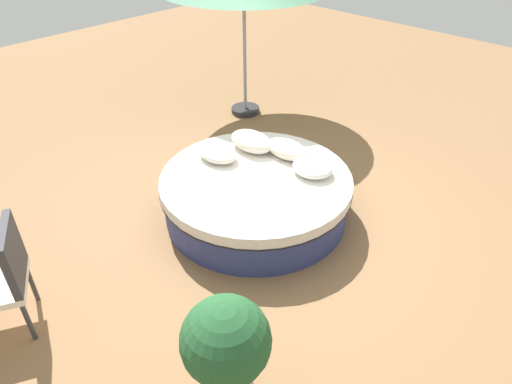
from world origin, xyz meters
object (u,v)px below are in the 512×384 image
throw_pillow_2 (251,141)px  throw_pillow_0 (312,167)px  patio_chair (3,274)px  planter (226,346)px  round_bed (256,195)px  throw_pillow_1 (287,149)px  throw_pillow_3 (217,153)px

throw_pillow_2 → throw_pillow_0: bearing=-174.8°
patio_chair → planter: size_ratio=1.10×
round_bed → throw_pillow_0: (-0.39, -0.46, 0.32)m
round_bed → throw_pillow_1: throw_pillow_1 is taller
round_bed → patio_chair: patio_chair is taller
patio_chair → throw_pillow_3: bearing=-58.4°
throw_pillow_0 → throw_pillow_2: throw_pillow_2 is taller
round_bed → throw_pillow_3: throw_pillow_3 is taller
throw_pillow_1 → throw_pillow_2: size_ratio=0.95×
throw_pillow_1 → round_bed: bearing=94.3°
round_bed → throw_pillow_0: size_ratio=4.61×
round_bed → patio_chair: 2.50m
throw_pillow_3 → planter: planter is taller
throw_pillow_1 → planter: size_ratio=0.59×
throw_pillow_0 → throw_pillow_2: size_ratio=0.80×
throw_pillow_1 → patio_chair: patio_chair is taller
round_bed → planter: (-1.32, 1.68, 0.26)m
planter → patio_chair: bearing=23.9°
throw_pillow_2 → throw_pillow_3: bearing=73.1°
patio_chair → planter: (-1.73, -0.77, -0.05)m
throw_pillow_1 → planter: bearing=121.5°
throw_pillow_2 → patio_chair: patio_chair is taller
throw_pillow_1 → throw_pillow_3: bearing=47.7°
throw_pillow_2 → throw_pillow_1: bearing=-158.2°
round_bed → throw_pillow_3: 0.65m
throw_pillow_2 → throw_pillow_3: throw_pillow_2 is taller
round_bed → planter: 2.16m
patio_chair → throw_pillow_2: bearing=-61.5°
throw_pillow_2 → patio_chair: 2.83m
throw_pillow_0 → throw_pillow_2: (0.82, 0.07, 0.03)m
planter → round_bed: bearing=-51.8°
round_bed → patio_chair: bearing=80.6°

